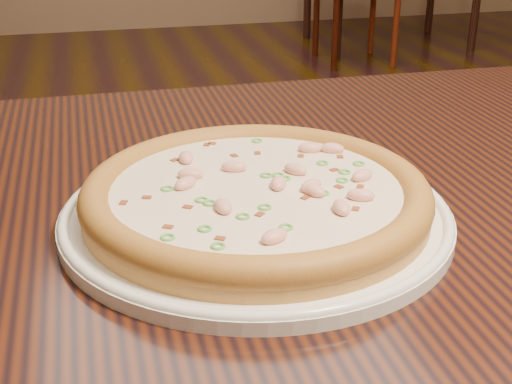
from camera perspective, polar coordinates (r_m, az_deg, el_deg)
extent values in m
cube|color=black|center=(0.73, 8.21, -1.07)|extent=(1.20, 0.80, 0.04)
cylinder|color=white|center=(0.64, 0.00, -1.95)|extent=(0.35, 0.35, 0.01)
torus|color=white|center=(0.64, 0.00, -1.46)|extent=(0.35, 0.35, 0.01)
cylinder|color=#C38943|center=(0.64, 0.00, -0.74)|extent=(0.31, 0.31, 0.02)
torus|color=#B0772F|center=(0.63, 0.00, 0.00)|extent=(0.31, 0.31, 0.03)
cylinder|color=#F8D4C2|center=(0.63, 0.00, 0.21)|extent=(0.26, 0.26, 0.00)
ellipsoid|color=#F2B29E|center=(0.59, 6.85, -1.24)|extent=(0.02, 0.03, 0.01)
ellipsoid|color=#F2B29E|center=(0.63, 1.80, 0.70)|extent=(0.02, 0.03, 0.01)
ellipsoid|color=#F2B29E|center=(0.71, 4.35, 3.54)|extent=(0.03, 0.02, 0.01)
ellipsoid|color=#F2B29E|center=(0.69, -5.62, 2.75)|extent=(0.02, 0.02, 0.01)
ellipsoid|color=#F2B29E|center=(0.59, -2.63, -1.15)|extent=(0.01, 0.02, 0.01)
ellipsoid|color=#F2B29E|center=(0.62, 4.65, 0.14)|extent=(0.02, 0.03, 0.01)
ellipsoid|color=#F2B29E|center=(0.72, 6.11, 3.50)|extent=(0.03, 0.02, 0.01)
ellipsoid|color=#F2B29E|center=(0.66, 3.19, 1.82)|extent=(0.03, 0.03, 0.01)
ellipsoid|color=#F2B29E|center=(0.63, -5.67, 0.69)|extent=(0.03, 0.03, 0.01)
ellipsoid|color=#F2B29E|center=(0.67, -1.77, 2.02)|extent=(0.03, 0.02, 0.01)
ellipsoid|color=#F2B29E|center=(0.54, 1.48, -3.58)|extent=(0.03, 0.02, 0.01)
ellipsoid|color=#F2B29E|center=(0.61, 8.38, -0.25)|extent=(0.03, 0.02, 0.01)
ellipsoid|color=#F2B29E|center=(0.65, -5.25, 1.44)|extent=(0.03, 0.02, 0.01)
ellipsoid|color=#F2B29E|center=(0.65, 8.50, 1.32)|extent=(0.03, 0.02, 0.01)
ellipsoid|color=#F2B29E|center=(0.63, 4.44, 0.50)|extent=(0.03, 0.03, 0.01)
cube|color=maroon|center=(0.60, -5.49, -1.28)|extent=(0.01, 0.01, 0.00)
cube|color=maroon|center=(0.61, 3.96, -0.53)|extent=(0.01, 0.01, 0.00)
cube|color=maroon|center=(0.54, -2.89, -3.81)|extent=(0.01, 0.01, 0.00)
cube|color=maroon|center=(0.70, 3.60, 2.84)|extent=(0.01, 0.01, 0.00)
cube|color=maroon|center=(0.62, -8.73, -0.51)|extent=(0.01, 0.01, 0.00)
cube|color=maroon|center=(0.70, -6.51, 2.49)|extent=(0.01, 0.01, 0.00)
cube|color=maroon|center=(0.70, 6.73, 2.76)|extent=(0.01, 0.01, 0.00)
cube|color=maroon|center=(0.73, -3.96, 3.73)|extent=(0.01, 0.01, 0.00)
cube|color=maroon|center=(0.64, 6.65, 0.34)|extent=(0.01, 0.01, 0.00)
cube|color=maroon|center=(0.60, 7.97, -1.42)|extent=(0.01, 0.01, 0.00)
cube|color=maroon|center=(0.61, -10.56, -0.92)|extent=(0.01, 0.01, 0.00)
cube|color=maroon|center=(0.67, 6.28, 1.70)|extent=(0.01, 0.01, 0.00)
cube|color=maroon|center=(0.70, -1.75, 2.87)|extent=(0.01, 0.01, 0.00)
cube|color=maroon|center=(0.58, 0.30, -1.88)|extent=(0.01, 0.01, 0.00)
cube|color=maroon|center=(0.73, -3.54, 3.84)|extent=(0.01, 0.01, 0.00)
cube|color=maroon|center=(0.64, 8.34, 0.36)|extent=(0.01, 0.01, 0.00)
cube|color=maroon|center=(0.67, 3.31, 1.78)|extent=(0.01, 0.01, 0.00)
cube|color=maroon|center=(0.64, 4.10, 0.53)|extent=(0.01, 0.01, 0.00)
cube|color=maroon|center=(0.57, -7.05, -2.87)|extent=(0.01, 0.01, 0.00)
cube|color=maroon|center=(0.71, 0.13, 3.07)|extent=(0.01, 0.01, 0.00)
torus|color=#58A744|center=(0.53, -3.06, -4.36)|extent=(0.01, 0.01, 0.00)
torus|color=#58A744|center=(0.65, 0.83, 1.32)|extent=(0.01, 0.01, 0.00)
torus|color=#58A744|center=(0.59, 0.70, -1.25)|extent=(0.01, 0.01, 0.00)
torus|color=#58A744|center=(0.61, -4.38, -0.65)|extent=(0.02, 0.02, 0.00)
torus|color=#58A744|center=(0.56, -4.13, -2.97)|extent=(0.02, 0.02, 0.00)
torus|color=#58A744|center=(0.56, 2.41, -2.86)|extent=(0.02, 0.02, 0.00)
torus|color=#58A744|center=(0.69, 8.23, 2.24)|extent=(0.01, 0.01, 0.00)
torus|color=#58A744|center=(0.55, -7.08, -3.64)|extent=(0.01, 0.01, 0.00)
torus|color=#58A744|center=(0.68, 5.34, 2.29)|extent=(0.01, 0.01, 0.00)
torus|color=#58A744|center=(0.67, 7.10, 1.58)|extent=(0.01, 0.01, 0.00)
torus|color=#58A744|center=(0.65, 2.29, 1.07)|extent=(0.02, 0.02, 0.00)
torus|color=#58A744|center=(0.63, -7.13, 0.24)|extent=(0.01, 0.01, 0.00)
torus|color=#58A744|center=(0.74, 0.09, 4.10)|extent=(0.02, 0.02, 0.00)
torus|color=#58A744|center=(0.65, 6.91, 0.91)|extent=(0.02, 0.02, 0.00)
torus|color=#58A744|center=(0.62, 5.36, -0.11)|extent=(0.02, 0.02, 0.00)
torus|color=#58A744|center=(0.60, -3.73, -0.91)|extent=(0.01, 0.01, 0.00)
torus|color=#58A744|center=(0.58, -1.06, -1.99)|extent=(0.02, 0.02, 0.00)
torus|color=#58A744|center=(0.65, 1.78, 1.33)|extent=(0.01, 0.01, 0.00)
torus|color=#58A744|center=(0.66, -5.77, 1.33)|extent=(0.01, 0.01, 0.00)
cylinder|color=#612213|center=(4.23, 11.09, 12.49)|extent=(0.04, 0.04, 0.41)
cylinder|color=#612213|center=(4.56, 9.28, 13.45)|extent=(0.04, 0.04, 0.41)
cylinder|color=#612213|center=(4.10, 6.36, 12.42)|extent=(0.04, 0.04, 0.41)
cylinder|color=#612213|center=(4.44, 4.83, 13.38)|extent=(0.04, 0.04, 0.41)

